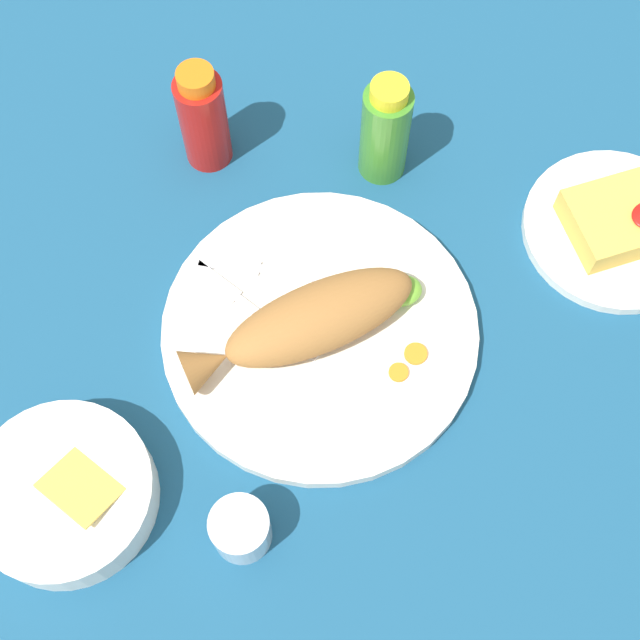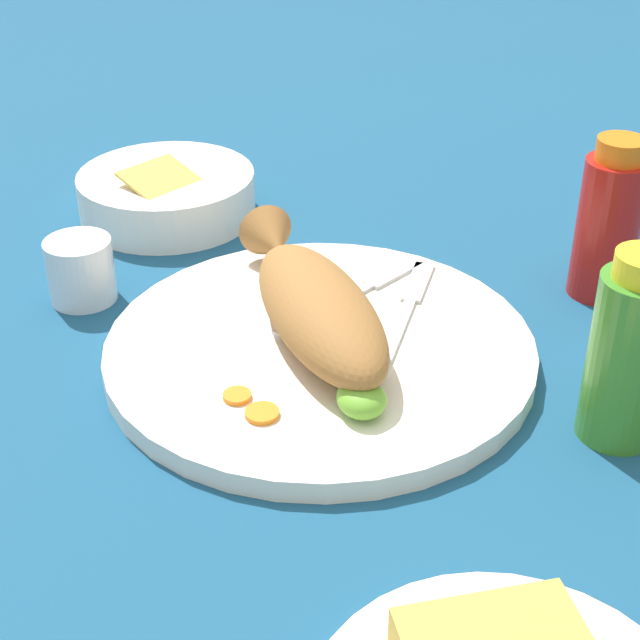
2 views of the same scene
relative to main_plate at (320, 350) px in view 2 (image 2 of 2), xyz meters
name	(u,v)px [view 2 (image 2 of 2)]	position (x,y,z in m)	size (l,w,h in m)	color
ground_plane	(320,359)	(0.00, 0.00, -0.01)	(4.00, 4.00, 0.00)	navy
main_plate	(320,350)	(0.00, 0.00, 0.00)	(0.35, 0.35, 0.02)	white
fried_fish	(314,303)	(-0.01, 0.00, 0.04)	(0.27, 0.10, 0.06)	#996633
fork_near	(363,289)	(-0.07, 0.05, 0.01)	(0.11, 0.16, 0.00)	silver
fork_far	(408,306)	(-0.03, 0.09, 0.01)	(0.17, 0.10, 0.00)	silver
carrot_slice_near	(237,396)	(0.06, -0.08, 0.01)	(0.02, 0.02, 0.00)	orange
carrot_slice_mid	(262,413)	(0.09, -0.06, 0.01)	(0.03, 0.03, 0.00)	orange
lime_wedge_main	(362,398)	(0.10, 0.01, 0.02)	(0.04, 0.04, 0.02)	#6BB233
hot_sauce_bottle_red	(609,223)	(-0.05, 0.27, 0.06)	(0.06, 0.06, 0.15)	#B21914
hot_sauce_bottle_green	(629,353)	(0.14, 0.19, 0.06)	(0.06, 0.06, 0.15)	#3D8428
salt_cup	(81,274)	(-0.14, -0.19, 0.02)	(0.06, 0.06, 0.06)	silver
guacamole_bowl	(167,192)	(-0.30, -0.10, 0.02)	(0.18, 0.18, 0.06)	white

